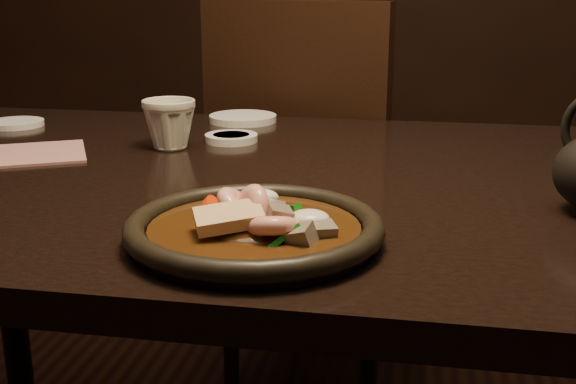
% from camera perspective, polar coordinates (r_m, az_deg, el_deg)
% --- Properties ---
extents(table, '(1.60, 0.90, 0.75)m').
position_cam_1_polar(table, '(1.07, 0.50, -2.50)').
color(table, black).
rests_on(table, floor).
extents(chair, '(0.58, 0.58, 0.98)m').
position_cam_1_polar(chair, '(1.74, 2.34, 0.15)').
color(chair, black).
rests_on(chair, floor).
extents(plate, '(0.28, 0.28, 0.03)m').
position_cam_1_polar(plate, '(0.77, -2.66, -2.98)').
color(plate, black).
rests_on(plate, table).
extents(stirfry, '(0.17, 0.15, 0.06)m').
position_cam_1_polar(stirfry, '(0.77, -2.58, -2.50)').
color(stirfry, '#361C09').
rests_on(stirfry, plate).
extents(soy_dish, '(0.09, 0.09, 0.01)m').
position_cam_1_polar(soy_dish, '(1.27, -4.50, 4.28)').
color(soy_dish, white).
rests_on(soy_dish, table).
extents(saucer_left, '(0.11, 0.11, 0.01)m').
position_cam_1_polar(saucer_left, '(1.50, -20.71, 5.10)').
color(saucer_left, white).
rests_on(saucer_left, table).
extents(saucer_right, '(0.13, 0.13, 0.01)m').
position_cam_1_polar(saucer_right, '(1.45, -3.59, 5.83)').
color(saucer_right, white).
rests_on(saucer_right, table).
extents(tea_cup, '(0.10, 0.10, 0.09)m').
position_cam_1_polar(tea_cup, '(1.22, -9.36, 5.44)').
color(tea_cup, beige).
rests_on(tea_cup, table).
extents(chopsticks, '(0.10, 0.25, 0.01)m').
position_cam_1_polar(chopsticks, '(1.38, -9.91, 4.93)').
color(chopsticks, tan).
rests_on(chopsticks, table).
extents(napkin, '(0.22, 0.22, 0.00)m').
position_cam_1_polar(napkin, '(1.24, -19.47, 2.87)').
color(napkin, '#A56B65').
rests_on(napkin, table).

